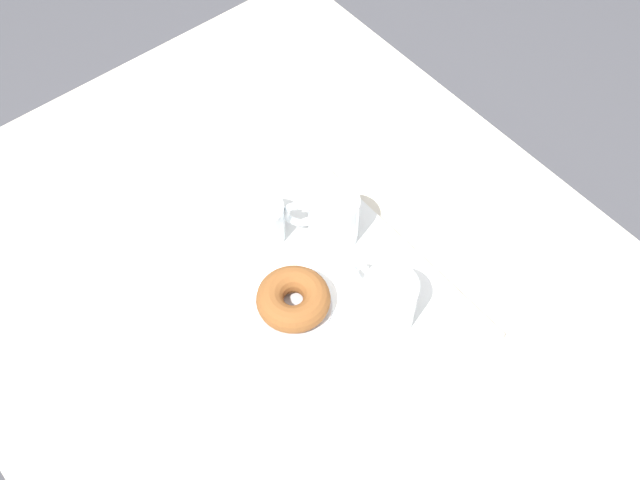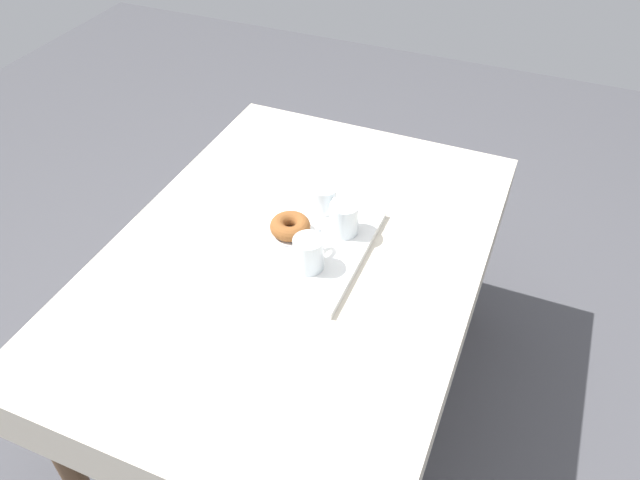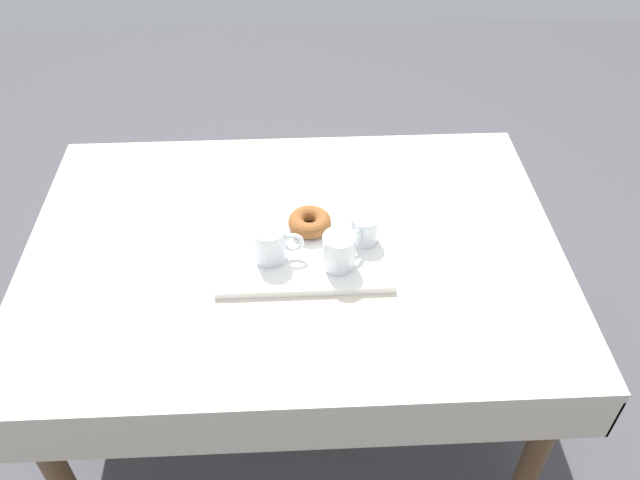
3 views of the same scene
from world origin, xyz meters
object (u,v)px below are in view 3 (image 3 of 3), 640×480
at_px(sugar_donut_left, 310,222).
at_px(water_glass_near, 364,230).
at_px(dining_table, 294,268).
at_px(tea_mug_left, 271,245).
at_px(serving_tray, 303,249).
at_px(tea_mug_right, 339,252).
at_px(donut_plate_left, 310,229).

bearing_deg(sugar_donut_left, water_glass_near, 161.56).
bearing_deg(dining_table, tea_mug_left, 51.18).
distance_m(serving_tray, tea_mug_right, 0.13).
relative_size(serving_tray, donut_plate_left, 3.67).
relative_size(dining_table, donut_plate_left, 11.73).
height_order(serving_tray, water_glass_near, water_glass_near).
bearing_deg(dining_table, water_glass_near, 175.53).
bearing_deg(donut_plate_left, tea_mug_right, 117.14).
relative_size(tea_mug_right, sugar_donut_left, 0.91).
xyz_separation_m(tea_mug_right, sugar_donut_left, (0.07, -0.14, -0.02)).
distance_m(dining_table, tea_mug_right, 0.22).
bearing_deg(dining_table, donut_plate_left, -144.68).
height_order(serving_tray, tea_mug_left, tea_mug_left).
xyz_separation_m(dining_table, serving_tray, (-0.03, 0.03, 0.10)).
bearing_deg(water_glass_near, donut_plate_left, -18.44).
height_order(dining_table, water_glass_near, water_glass_near).
relative_size(serving_tray, water_glass_near, 5.67).
distance_m(dining_table, sugar_donut_left, 0.15).
xyz_separation_m(water_glass_near, donut_plate_left, (0.14, -0.05, -0.03)).
relative_size(serving_tray, tea_mug_left, 3.55).
bearing_deg(dining_table, tea_mug_right, 138.14).
bearing_deg(tea_mug_right, dining_table, -41.86).
bearing_deg(dining_table, sugar_donut_left, -144.68).
height_order(tea_mug_left, sugar_donut_left, tea_mug_left).
height_order(serving_tray, donut_plate_left, donut_plate_left).
bearing_deg(donut_plate_left, dining_table, 35.32).
height_order(donut_plate_left, sugar_donut_left, sugar_donut_left).
bearing_deg(tea_mug_left, donut_plate_left, -134.90).
bearing_deg(serving_tray, dining_table, -47.07).
bearing_deg(serving_tray, water_glass_near, -174.90).
bearing_deg(serving_tray, sugar_donut_left, -107.12).
xyz_separation_m(dining_table, tea_mug_right, (-0.12, 0.10, 0.16)).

